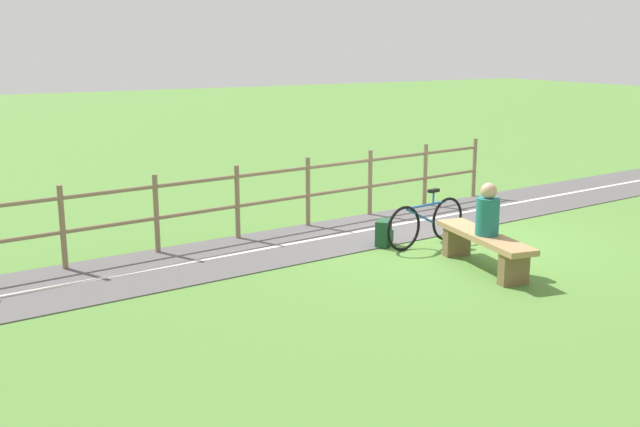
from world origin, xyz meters
name	(u,v)px	position (x,y,z in m)	size (l,w,h in m)	color
ground_plane	(452,241)	(0.00, 0.00, 0.00)	(80.00, 80.00, 0.00)	#548438
paved_path	(195,262)	(0.96, 4.00, 0.01)	(1.95, 36.00, 0.02)	#565454
path_centre_line	(195,261)	(0.96, 4.00, 0.02)	(0.10, 32.00, 0.00)	silver
bench	(484,244)	(-1.40, 0.62, 0.36)	(2.02, 0.79, 0.51)	#A88456
person_seated	(488,212)	(-1.45, 0.63, 0.83)	(0.38, 0.38, 0.74)	#1E6B66
bicycle	(426,222)	(0.02, 0.52, 0.37)	(0.32, 1.69, 0.88)	black
backpack	(384,233)	(0.32, 1.12, 0.20)	(0.37, 0.39, 0.41)	#1E4C2D
fence_roadside	(198,202)	(1.80, 3.60, 0.70)	(1.56, 12.69, 1.21)	#847051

